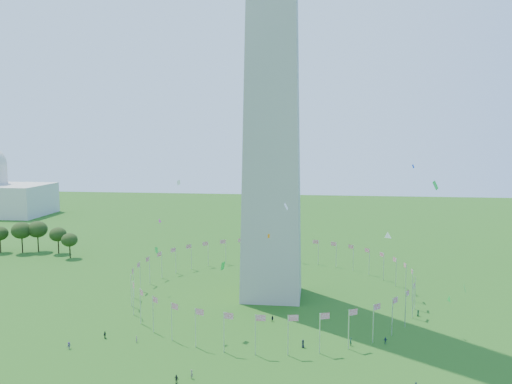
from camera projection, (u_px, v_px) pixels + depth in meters
ground at (249, 377)px, 97.12m from camera, size 600.00×600.00×0.00m
flag_ring at (272, 281)px, 145.93m from camera, size 80.24×80.24×9.00m
crowd at (292, 384)px, 92.72m from camera, size 91.58×72.43×1.93m
kites_aloft at (313, 249)px, 115.05m from camera, size 93.24×80.66×34.85m
tree_line_west at (20, 240)px, 198.91m from camera, size 54.80×15.74×12.21m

